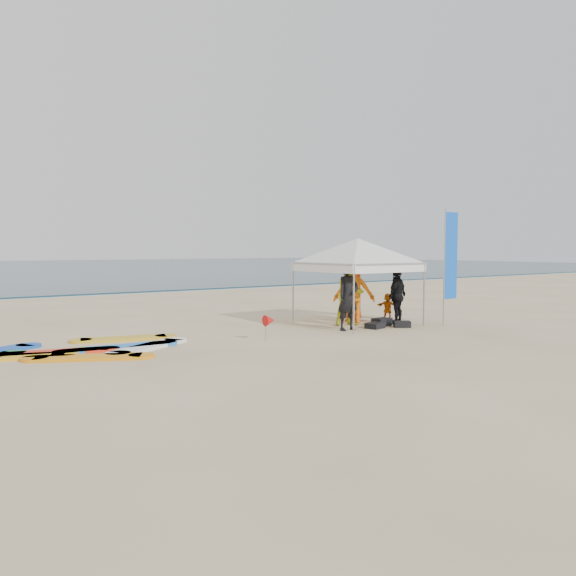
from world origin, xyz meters
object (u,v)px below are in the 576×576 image
(person_yellow, at_px, (350,294))
(feather_flag, at_px, (450,257))
(canopy_tent, at_px, (358,239))
(person_orange_a, at_px, (354,290))
(marker_pennant, at_px, (270,321))
(person_black_a, at_px, (348,296))
(person_seated, at_px, (388,307))
(person_orange_b, at_px, (354,295))
(person_black_b, at_px, (397,296))
(surfboard_spread, at_px, (67,351))

(person_yellow, distance_m, feather_flag, 3.14)
(person_yellow, distance_m, canopy_tent, 1.66)
(person_orange_a, height_order, marker_pennant, person_orange_a)
(person_yellow, bearing_deg, person_orange_a, 51.05)
(person_orange_a, bearing_deg, person_black_a, 83.88)
(person_seated, bearing_deg, person_black_a, 87.87)
(person_orange_b, relative_size, feather_flag, 0.48)
(person_orange_a, xyz_separation_m, person_black_b, (0.82, -1.00, -0.14))
(person_black_b, xyz_separation_m, surfboard_spread, (-9.28, 0.84, -0.81))
(person_black_b, bearing_deg, feather_flag, 116.85)
(person_seated, relative_size, canopy_tent, 0.22)
(person_black_a, relative_size, person_yellow, 1.01)
(feather_flag, bearing_deg, person_orange_b, 125.09)
(person_seated, relative_size, surfboard_spread, 0.16)
(person_orange_b, height_order, marker_pennant, person_orange_b)
(person_black_a, bearing_deg, canopy_tent, 35.78)
(person_black_a, xyz_separation_m, marker_pennant, (-2.71, -0.19, -0.44))
(person_black_a, height_order, person_black_b, person_black_a)
(canopy_tent, distance_m, feather_flag, 2.75)
(canopy_tent, bearing_deg, person_black_a, -143.32)
(person_seated, bearing_deg, person_black_b, 127.50)
(person_black_b, height_order, marker_pennant, person_black_b)
(person_seated, bearing_deg, canopy_tent, 74.44)
(person_orange_a, relative_size, person_seated, 2.32)
(person_black_a, bearing_deg, person_seated, 20.29)
(marker_pennant, bearing_deg, person_black_a, 4.09)
(person_yellow, distance_m, person_orange_a, 0.70)
(person_orange_a, bearing_deg, marker_pennant, 60.06)
(person_black_a, xyz_separation_m, person_orange_b, (1.50, 1.44, -0.12))
(person_yellow, distance_m, person_seated, 1.93)
(person_black_a, bearing_deg, person_yellow, 44.75)
(person_black_a, height_order, feather_flag, feather_flag)
(person_yellow, xyz_separation_m, feather_flag, (2.46, -1.63, 1.08))
(person_black_a, height_order, surfboard_spread, person_black_a)
(person_black_b, bearing_deg, person_black_a, -14.86)
(person_black_b, distance_m, surfboard_spread, 9.35)
(person_orange_b, distance_m, feather_flag, 3.11)
(person_black_a, relative_size, person_orange_b, 1.15)
(person_seated, height_order, surfboard_spread, person_seated)
(person_yellow, bearing_deg, canopy_tent, 24.31)
(person_black_a, relative_size, person_black_b, 1.11)
(surfboard_spread, bearing_deg, person_seated, -0.00)
(person_black_b, relative_size, surfboard_spread, 0.31)
(person_black_a, relative_size, person_seated, 2.22)
(canopy_tent, bearing_deg, person_black_b, -32.05)
(feather_flag, distance_m, marker_pennant, 6.10)
(canopy_tent, bearing_deg, person_orange_a, 61.12)
(feather_flag, relative_size, surfboard_spread, 0.63)
(marker_pennant, bearing_deg, person_orange_a, 18.63)
(person_orange_b, xyz_separation_m, feather_flag, (1.65, -2.35, 1.19))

